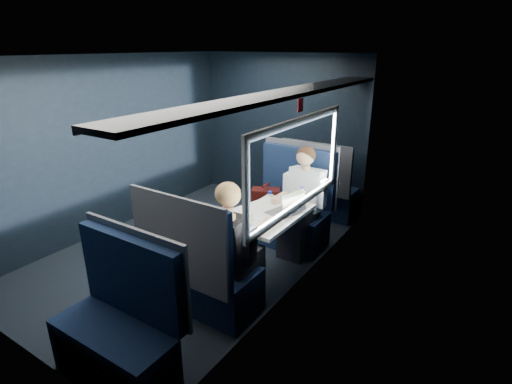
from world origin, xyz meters
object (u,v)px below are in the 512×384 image
Objects in this scene: seat_bay_near at (289,210)px; bottle_small at (302,198)px; seat_row_front at (320,190)px; table at (266,220)px; seat_bay_far at (201,272)px; man at (302,196)px; seat_row_back at (121,328)px; cup at (298,201)px; laptop at (288,208)px; woman at (232,242)px.

seat_bay_near is 5.79× the size of bottle_small.
seat_row_front is at bearing 105.94° from bottle_small.
seat_bay_far reaches higher than table.
bottle_small is (0.15, -0.32, 0.12)m from man.
seat_row_back reaches higher than cup.
seat_bay_near reaches higher than cup.
man is (0.25, 2.50, 0.31)m from seat_row_back.
seat_row_front is at bearing 90.00° from seat_row_back.
laptop is (0.38, -1.69, 0.40)m from seat_row_front.
seat_bay_far is 0.92m from seat_row_back.
woman is 6.08× the size of bottle_small.
man is at bearing 115.93° from bottle_small.
seat_row_back is 2.26m from bottle_small.
table is 0.79× the size of seat_bay_near.
laptop is (0.13, 0.81, 0.08)m from woman.
cup is at bearing -52.32° from seat_bay_near.
seat_bay_near is 2.66m from seat_row_back.
laptop is 0.28m from cup.
seat_bay_far is 5.79× the size of bottle_small.
table is 4.60× the size of bottle_small.
bottle_small is at bearing 79.51° from seat_row_back.
seat_row_back is at bearing -102.93° from woman.
seat_bay_near reaches higher than laptop.
woman reaches higher than seat_row_front.
seat_bay_far reaches higher than bottle_small.
seat_bay_near is 1.74m from seat_bay_far.
bottle_small is (0.42, -0.48, 0.41)m from seat_bay_near.
woman reaches higher than bottle_small.
bottle_small is 2.49× the size of cup.
bottle_small is (0.40, 2.18, 0.43)m from seat_row_back.
seat_row_front is at bearing 89.17° from seat_bay_near.
bottle_small is 0.07m from cup.
cup is (0.36, 1.26, 0.37)m from seat_bay_far.
laptop is at bearing 78.63° from seat_row_back.
man is at bearing 80.97° from seat_bay_far.
woman is 1.10m from cup.
woman is at bearing -90.00° from man.
woman reaches higher than cup.
laptop is at bearing -77.28° from seat_row_front.
man reaches higher than cup.
laptop is (0.20, 0.10, 0.15)m from table.
man reaches higher than laptop.
man is 0.62m from laptop.
woman reaches higher than seat_row_back.
table is 0.92m from seat_bay_near.
seat_row_back is at bearing -99.36° from cup.
seat_bay_near is at bearing 147.46° from man.
seat_bay_near reaches higher than seat_row_back.
seat_row_back reaches higher than bottle_small.
seat_row_back is at bearing -90.00° from seat_bay_far.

